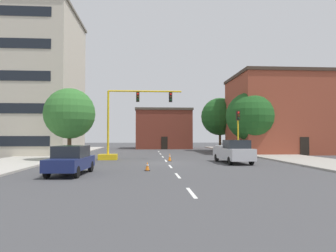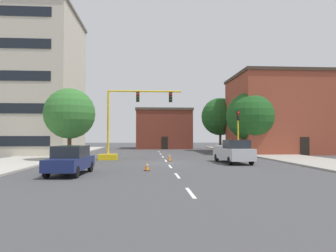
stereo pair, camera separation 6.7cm
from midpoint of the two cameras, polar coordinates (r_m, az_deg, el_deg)
ground_plane at (r=26.93m, az=-0.01°, el=-6.79°), size 160.00×160.00×0.00m
sidewalk_left at (r=36.61m, az=-21.92°, el=-5.23°), size 6.00×56.00×0.14m
sidewalk_right at (r=37.90m, az=19.36°, el=-5.14°), size 6.00×56.00×0.14m
lane_stripe_seg_0 at (r=13.10m, az=4.27°, el=-12.06°), size 0.16×2.40×0.01m
lane_stripe_seg_1 at (r=18.50m, az=1.81°, el=-9.05°), size 0.16×2.40×0.01m
lane_stripe_seg_2 at (r=23.95m, az=0.49°, el=-7.40°), size 0.16×2.40×0.01m
lane_stripe_seg_3 at (r=29.41m, az=-0.34°, el=-6.36°), size 0.16×2.40×0.01m
lane_stripe_seg_4 at (r=34.89m, az=-0.91°, el=-5.64°), size 0.16×2.40×0.01m
lane_stripe_seg_5 at (r=40.37m, az=-1.32°, el=-5.12°), size 0.16×2.40×0.01m
lane_stripe_seg_6 at (r=45.86m, az=-1.63°, el=-4.72°), size 0.16×2.40×0.01m
building_tall_left at (r=44.20m, az=-25.88°, el=7.01°), size 15.20×12.60×17.94m
building_brick_center at (r=58.47m, az=-0.82°, el=-0.52°), size 10.25×8.83×7.28m
building_row_right at (r=45.27m, az=20.53°, el=2.03°), size 13.84×11.04×10.54m
traffic_signal_gantry at (r=30.95m, az=-9.01°, el=-2.06°), size 8.12×1.20×6.83m
traffic_light_pole_right at (r=31.34m, az=12.74°, el=0.42°), size 0.32×0.47×4.80m
tree_left_near at (r=30.36m, az=-17.46°, el=2.17°), size 4.69×4.69×6.76m
tree_right_mid at (r=39.73m, az=14.89°, el=1.72°), size 5.98×5.98×7.74m
tree_right_far at (r=49.75m, az=9.55°, el=1.70°), size 5.89×5.89×8.31m
pickup_truck_silver at (r=27.40m, az=11.88°, el=-4.62°), size 2.34×5.52×1.99m
sedan_navy_near_left at (r=19.77m, az=-17.30°, el=-5.93°), size 2.19×4.63×1.74m
traffic_cone_roadside_a at (r=21.05m, az=-3.77°, el=-7.37°), size 0.36×0.36×0.60m
traffic_cone_roadside_b at (r=28.92m, az=0.36°, el=-5.73°), size 0.36×0.36×0.73m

